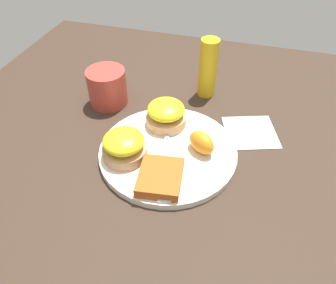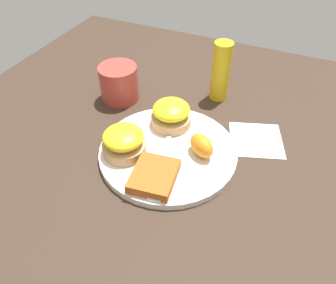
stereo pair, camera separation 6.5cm
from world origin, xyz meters
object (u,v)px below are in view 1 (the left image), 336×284
(sandwich_benedict_right, at_px, (124,146))
(condiment_bottle, at_px, (208,68))
(fork, at_px, (166,167))
(hashbrown_patty, at_px, (160,177))
(cup, at_px, (107,87))
(sandwich_benedict_left, at_px, (166,114))
(orange_wedge, at_px, (202,142))

(sandwich_benedict_right, xyz_separation_m, condiment_bottle, (0.28, -0.11, 0.03))
(fork, bearing_deg, sandwich_benedict_right, 84.13)
(hashbrown_patty, distance_m, condiment_bottle, 0.33)
(cup, height_order, condiment_bottle, condiment_bottle)
(sandwich_benedict_right, bearing_deg, condiment_bottle, -21.15)
(sandwich_benedict_left, xyz_separation_m, hashbrown_patty, (-0.16, -0.04, -0.02))
(fork, height_order, condiment_bottle, condiment_bottle)
(condiment_bottle, bearing_deg, cup, 114.94)
(hashbrown_patty, xyz_separation_m, cup, (0.22, 0.20, 0.02))
(orange_wedge, distance_m, fork, 0.09)
(cup, bearing_deg, fork, -132.89)
(sandwich_benedict_left, relative_size, orange_wedge, 1.46)
(sandwich_benedict_right, bearing_deg, sandwich_benedict_left, -22.82)
(hashbrown_patty, xyz_separation_m, fork, (0.03, -0.00, -0.01))
(sandwich_benedict_left, distance_m, hashbrown_patty, 0.17)
(hashbrown_patty, bearing_deg, fork, -0.69)
(fork, bearing_deg, hashbrown_patty, 179.31)
(hashbrown_patty, bearing_deg, orange_wedge, -29.14)
(sandwich_benedict_left, distance_m, orange_wedge, 0.11)
(sandwich_benedict_left, relative_size, condiment_bottle, 0.60)
(fork, distance_m, cup, 0.27)
(sandwich_benedict_left, xyz_separation_m, cup, (0.06, 0.16, 0.00))
(hashbrown_patty, height_order, fork, hashbrown_patty)
(sandwich_benedict_left, distance_m, sandwich_benedict_right, 0.13)
(sandwich_benedict_right, relative_size, cup, 0.73)
(hashbrown_patty, distance_m, fork, 0.03)
(sandwich_benedict_right, height_order, condiment_bottle, condiment_bottle)
(sandwich_benedict_left, xyz_separation_m, fork, (-0.13, -0.04, -0.02))
(orange_wedge, relative_size, condiment_bottle, 0.41)
(orange_wedge, distance_m, cup, 0.28)
(condiment_bottle, bearing_deg, sandwich_benedict_right, 158.85)
(sandwich_benedict_left, xyz_separation_m, condiment_bottle, (0.16, -0.06, 0.03))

